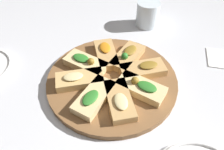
% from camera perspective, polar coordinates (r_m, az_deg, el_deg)
% --- Properties ---
extents(ground_plane, '(3.00, 3.00, 0.00)m').
position_cam_1_polar(ground_plane, '(0.63, -0.00, -1.86)').
color(ground_plane, silver).
extents(serving_board, '(0.37, 0.37, 0.02)m').
position_cam_1_polar(serving_board, '(0.62, -0.00, -1.31)').
color(serving_board, brown).
rests_on(serving_board, ground_plane).
extents(focaccia_slice_0, '(0.09, 0.14, 0.03)m').
position_cam_1_polar(focaccia_slice_0, '(0.56, -4.70, -5.74)').
color(focaccia_slice_0, '#E5C689').
rests_on(focaccia_slice_0, serving_board).
extents(focaccia_slice_1, '(0.11, 0.14, 0.03)m').
position_cam_1_polar(focaccia_slice_1, '(0.55, 1.96, -6.58)').
color(focaccia_slice_1, tan).
rests_on(focaccia_slice_1, serving_board).
extents(focaccia_slice_2, '(0.14, 0.09, 0.04)m').
position_cam_1_polar(focaccia_slice_2, '(0.58, 7.60, -3.25)').
color(focaccia_slice_2, '#E5C689').
rests_on(focaccia_slice_2, serving_board).
extents(focaccia_slice_3, '(0.14, 0.11, 0.03)m').
position_cam_1_polar(focaccia_slice_3, '(0.63, 8.12, 1.44)').
color(focaccia_slice_3, tan).
rests_on(focaccia_slice_3, serving_board).
extents(focaccia_slice_4, '(0.09, 0.14, 0.04)m').
position_cam_1_polar(focaccia_slice_4, '(0.66, 4.10, 4.85)').
color(focaccia_slice_4, tan).
rests_on(focaccia_slice_4, serving_board).
extents(focaccia_slice_5, '(0.11, 0.14, 0.03)m').
position_cam_1_polar(focaccia_slice_5, '(0.67, -1.56, 5.50)').
color(focaccia_slice_5, tan).
rests_on(focaccia_slice_5, serving_board).
extents(focaccia_slice_6, '(0.14, 0.09, 0.04)m').
position_cam_1_polar(focaccia_slice_6, '(0.65, -6.87, 3.10)').
color(focaccia_slice_6, '#E5C689').
rests_on(focaccia_slice_6, serving_board).
extents(focaccia_slice_7, '(0.14, 0.11, 0.03)m').
position_cam_1_polar(focaccia_slice_7, '(0.60, -8.55, -1.13)').
color(focaccia_slice_7, tan).
rests_on(focaccia_slice_7, serving_board).
extents(water_glass, '(0.08, 0.08, 0.09)m').
position_cam_1_polar(water_glass, '(0.85, 9.28, 15.44)').
color(water_glass, silver).
rests_on(water_glass, ground_plane).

